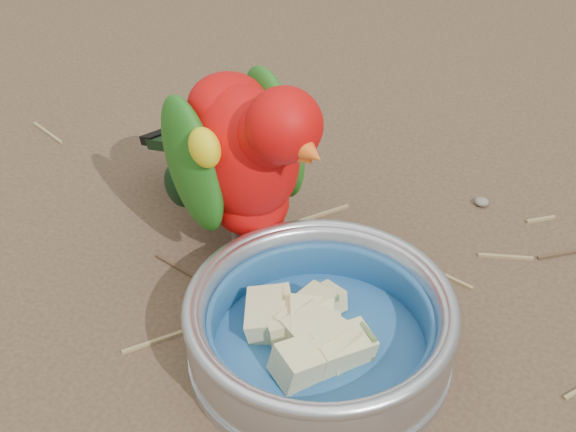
% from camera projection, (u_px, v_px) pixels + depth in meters
% --- Properties ---
extents(ground, '(60.00, 60.00, 0.00)m').
position_uv_depth(ground, '(160.00, 417.00, 0.66)').
color(ground, '#4E3A29').
extents(food_bowl, '(0.21, 0.21, 0.02)m').
position_uv_depth(food_bowl, '(320.00, 352.00, 0.70)').
color(food_bowl, '#B2B2BA').
rests_on(food_bowl, ground).
extents(bowl_wall, '(0.21, 0.21, 0.04)m').
position_uv_depth(bowl_wall, '(320.00, 325.00, 0.69)').
color(bowl_wall, '#B2B2BA').
rests_on(bowl_wall, food_bowl).
extents(fruit_wedges, '(0.13, 0.13, 0.03)m').
position_uv_depth(fruit_wedges, '(320.00, 331.00, 0.69)').
color(fruit_wedges, beige).
rests_on(fruit_wedges, food_bowl).
extents(lory_parrot, '(0.26, 0.23, 0.19)m').
position_uv_depth(lory_parrot, '(244.00, 168.00, 0.75)').
color(lory_parrot, '#C30707').
rests_on(lory_parrot, ground).
extents(ground_debris, '(0.90, 0.80, 0.01)m').
position_uv_depth(ground_debris, '(131.00, 383.00, 0.69)').
color(ground_debris, '#8F784D').
rests_on(ground_debris, ground).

